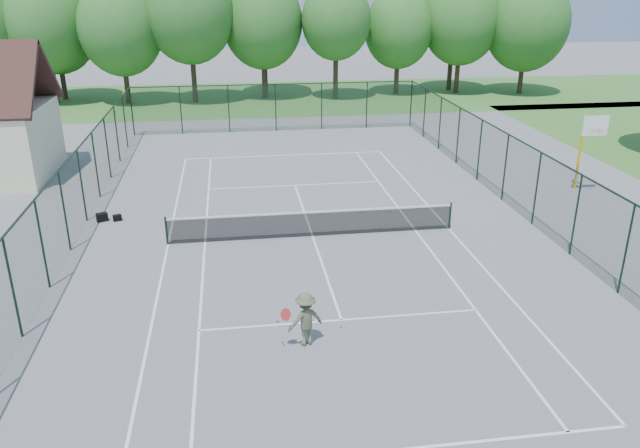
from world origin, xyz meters
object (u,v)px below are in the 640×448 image
Objects in this scene: basketball_goal at (588,138)px; sports_bag_a at (102,217)px; tennis_player at (305,319)px; tennis_net at (313,222)px.

sports_bag_a is (-21.48, -0.77, -2.40)m from basketball_goal.
basketball_goal reaches higher than tennis_player.
tennis_player reaches higher than tennis_net.
tennis_player is (-1.19, -7.52, 0.20)m from tennis_net.
basketball_goal is 8.39× the size of sports_bag_a.
tennis_net is 13.76m from basketball_goal.
tennis_net is 6.00× the size of tennis_player.
tennis_player is at bearing -99.02° from tennis_net.
tennis_net is at bearing -164.63° from basketball_goal.
tennis_net is 3.04× the size of basketball_goal.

